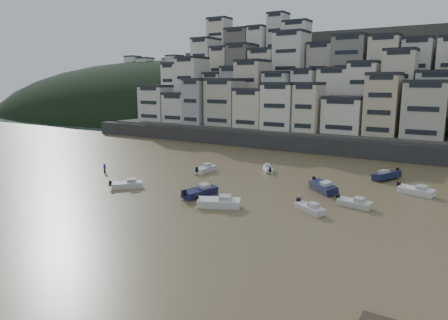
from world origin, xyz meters
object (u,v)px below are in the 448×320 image
Objects in this scene: boat_c at (200,190)px; boat_i at (387,174)px; person_pink at (301,199)px; boat_d at (354,202)px; boat_b at (310,207)px; boat_j at (127,184)px; boat_g at (416,190)px; person_blue at (105,168)px; boat_a at (219,201)px; boat_h at (268,168)px; boat_f at (205,168)px; boat_e at (323,186)px.

boat_c is 0.98× the size of boat_i.
boat_i is 3.54× the size of person_pink.
boat_c is at bearing -152.85° from boat_d.
boat_b is 23.23m from boat_i.
boat_j is at bearing -26.68° from boat_i.
boat_g is at bearing -21.03° from boat_j.
person_pink reaches higher than boat_c.
person_blue reaches higher than boat_d.
boat_a is 1.35× the size of boat_h.
boat_b is 25.98m from boat_f.
boat_a is at bearing -127.54° from boat_b.
boat_c reaches higher than boat_f.
boat_e is 14.38m from boat_i.
boat_i reaches higher than boat_d.
boat_g is 24.32m from boat_h.
boat_d is at bearing 2.82° from boat_e.
boat_g is (33.39, 4.00, -0.02)m from boat_f.
person_pink reaches higher than boat_e.
boat_e is at bearing -2.65° from boat_i.
boat_h is at bearing -170.47° from boat_g.
boat_h is (-18.27, 12.74, -0.04)m from boat_d.
boat_j is 2.89× the size of person_pink.
boat_h is 2.53× the size of person_blue.
boat_b is 6.45m from boat_d.
boat_e is at bearing 148.29° from boat_d.
boat_b is 0.76× the size of boat_i.
boat_c is 1.15× the size of boat_g.
boat_i reaches higher than boat_g.
person_blue is at bearing -152.18° from boat_b.
boat_c is (-15.38, -1.45, 0.18)m from boat_b.
boat_e is at bearing 33.17° from boat_a.
boat_c is 31.49m from boat_i.
boat_j is at bearing -26.16° from person_blue.
boat_b is at bearing -40.36° from boat_j.
boat_a is 16.68m from boat_e.
boat_g is at bearing 19.01° from boat_a.
boat_j is at bearing -167.66° from person_pink.
boat_f reaches higher than boat_b.
boat_e is at bearing 12.81° from person_blue.
boat_d is at bearing -32.59° from boat_j.
boat_a is 0.98× the size of boat_c.
person_pink is (8.55, 6.11, 0.06)m from boat_a.
boat_j reaches higher than boat_h.
boat_g is 1.05× the size of boat_j.
boat_a reaches higher than boat_b.
boat_e reaches higher than boat_h.
boat_a is 5.68m from boat_c.
boat_a is 20.27m from boat_f.
boat_e reaches higher than boat_j.
person_pink is at bearing -116.26° from boat_g.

